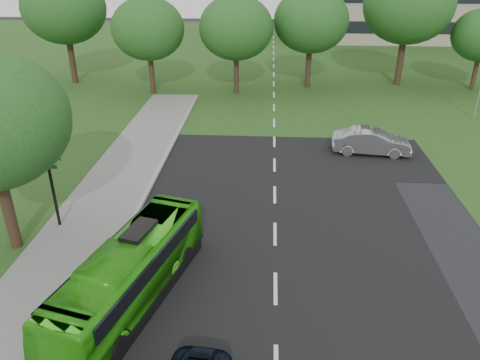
{
  "coord_description": "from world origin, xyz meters",
  "views": [
    {
      "loc": [
        -0.48,
        -16.93,
        12.16
      ],
      "look_at": [
        -1.83,
        4.49,
        1.6
      ],
      "focal_mm": 35.0,
      "sensor_mm": 36.0,
      "label": 1
    }
  ],
  "objects_px": {
    "tree_park_f": "(64,8)",
    "sedan": "(371,141)",
    "bus": "(130,273)",
    "tree_park_b": "(236,28)",
    "tree_park_c": "(311,21)",
    "traffic_light": "(53,172)",
    "tree_park_d": "(409,5)",
    "tree_park_a": "(148,29)"
  },
  "relations": [
    {
      "from": "tree_park_f",
      "to": "sedan",
      "type": "bearing_deg",
      "value": -32.37
    },
    {
      "from": "bus",
      "to": "tree_park_b",
      "type": "bearing_deg",
      "value": 101.06
    },
    {
      "from": "tree_park_b",
      "to": "tree_park_c",
      "type": "xyz_separation_m",
      "value": [
        6.84,
        2.37,
        0.38
      ]
    },
    {
      "from": "tree_park_b",
      "to": "traffic_light",
      "type": "bearing_deg",
      "value": -105.43
    },
    {
      "from": "tree_park_c",
      "to": "tree_park_d",
      "type": "distance_m",
      "value": 9.32
    },
    {
      "from": "tree_park_a",
      "to": "tree_park_b",
      "type": "bearing_deg",
      "value": 5.11
    },
    {
      "from": "tree_park_b",
      "to": "tree_park_d",
      "type": "xyz_separation_m",
      "value": [
        15.94,
        3.96,
        1.63
      ]
    },
    {
      "from": "tree_park_a",
      "to": "tree_park_b",
      "type": "distance_m",
      "value": 7.87
    },
    {
      "from": "tree_park_c",
      "to": "sedan",
      "type": "distance_m",
      "value": 17.68
    },
    {
      "from": "tree_park_c",
      "to": "tree_park_d",
      "type": "bearing_deg",
      "value": 9.92
    },
    {
      "from": "tree_park_c",
      "to": "sedan",
      "type": "relative_size",
      "value": 1.83
    },
    {
      "from": "tree_park_f",
      "to": "traffic_light",
      "type": "distance_m",
      "value": 29.31
    },
    {
      "from": "tree_park_b",
      "to": "traffic_light",
      "type": "xyz_separation_m",
      "value": [
        -6.77,
        -24.53,
        -2.94
      ]
    },
    {
      "from": "tree_park_f",
      "to": "traffic_light",
      "type": "bearing_deg",
      "value": -69.99
    },
    {
      "from": "tree_park_d",
      "to": "tree_park_b",
      "type": "bearing_deg",
      "value": -166.06
    },
    {
      "from": "bus",
      "to": "traffic_light",
      "type": "distance_m",
      "value": 7.16
    },
    {
      "from": "tree_park_c",
      "to": "tree_park_d",
      "type": "xyz_separation_m",
      "value": [
        9.1,
        1.59,
        1.25
      ]
    },
    {
      "from": "tree_park_b",
      "to": "tree_park_f",
      "type": "height_order",
      "value": "tree_park_f"
    },
    {
      "from": "tree_park_b",
      "to": "traffic_light",
      "type": "distance_m",
      "value": 25.62
    },
    {
      "from": "tree_park_a",
      "to": "bus",
      "type": "bearing_deg",
      "value": -78.41
    },
    {
      "from": "tree_park_b",
      "to": "tree_park_c",
      "type": "relative_size",
      "value": 0.94
    },
    {
      "from": "tree_park_a",
      "to": "bus",
      "type": "relative_size",
      "value": 0.96
    },
    {
      "from": "traffic_light",
      "to": "bus",
      "type": "bearing_deg",
      "value": -64.73
    },
    {
      "from": "tree_park_d",
      "to": "sedan",
      "type": "bearing_deg",
      "value": -108.34
    },
    {
      "from": "tree_park_b",
      "to": "tree_park_f",
      "type": "distance_m",
      "value": 16.97
    },
    {
      "from": "tree_park_f",
      "to": "bus",
      "type": "distance_m",
      "value": 35.96
    },
    {
      "from": "tree_park_b",
      "to": "tree_park_f",
      "type": "bearing_deg",
      "value": 170.74
    },
    {
      "from": "tree_park_d",
      "to": "traffic_light",
      "type": "bearing_deg",
      "value": -128.57
    },
    {
      "from": "tree_park_a",
      "to": "tree_park_c",
      "type": "distance_m",
      "value": 15.0
    },
    {
      "from": "tree_park_b",
      "to": "tree_park_c",
      "type": "height_order",
      "value": "tree_park_c"
    },
    {
      "from": "tree_park_c",
      "to": "bus",
      "type": "distance_m",
      "value": 33.46
    },
    {
      "from": "sedan",
      "to": "tree_park_f",
      "type": "bearing_deg",
      "value": 63.0
    },
    {
      "from": "tree_park_d",
      "to": "bus",
      "type": "height_order",
      "value": "tree_park_d"
    },
    {
      "from": "tree_park_c",
      "to": "tree_park_b",
      "type": "bearing_deg",
      "value": -160.92
    },
    {
      "from": "tree_park_a",
      "to": "tree_park_d",
      "type": "relative_size",
      "value": 0.78
    },
    {
      "from": "tree_park_c",
      "to": "bus",
      "type": "xyz_separation_m",
      "value": [
        -8.77,
        -31.89,
        -5.03
      ]
    },
    {
      "from": "bus",
      "to": "sedan",
      "type": "bearing_deg",
      "value": 67.11
    },
    {
      "from": "tree_park_c",
      "to": "tree_park_a",
      "type": "bearing_deg",
      "value": -168.2
    },
    {
      "from": "tree_park_a",
      "to": "sedan",
      "type": "bearing_deg",
      "value": -37.14
    },
    {
      "from": "tree_park_a",
      "to": "traffic_light",
      "type": "xyz_separation_m",
      "value": [
        1.07,
        -23.83,
        -2.89
      ]
    },
    {
      "from": "tree_park_b",
      "to": "bus",
      "type": "height_order",
      "value": "tree_park_b"
    },
    {
      "from": "bus",
      "to": "traffic_light",
      "type": "bearing_deg",
      "value": 148.92
    }
  ]
}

